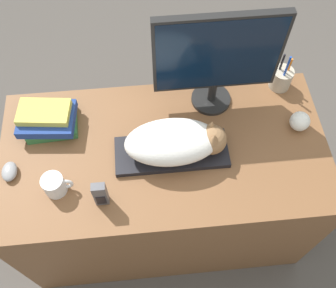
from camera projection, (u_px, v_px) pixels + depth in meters
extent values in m
plane|color=#4C4742|center=(171.00, 276.00, 1.99)|extent=(12.00, 12.00, 0.00)
cube|color=brown|center=(165.00, 187.00, 1.85)|extent=(1.29, 0.66, 0.72)
cube|color=black|center=(172.00, 152.00, 1.51)|extent=(0.43, 0.16, 0.02)
ellipsoid|color=white|center=(172.00, 142.00, 1.45)|extent=(0.35, 0.19, 0.13)
sphere|color=olive|center=(212.00, 140.00, 1.46)|extent=(0.11, 0.11, 0.11)
cone|color=olive|center=(214.00, 138.00, 1.40)|extent=(0.04, 0.04, 0.05)
cone|color=olive|center=(212.00, 125.00, 1.43)|extent=(0.04, 0.04, 0.05)
cylinder|color=black|center=(211.00, 99.00, 1.65)|extent=(0.16, 0.16, 0.02)
cylinder|color=black|center=(212.00, 90.00, 1.60)|extent=(0.04, 0.04, 0.10)
cube|color=black|center=(218.00, 53.00, 1.42)|extent=(0.48, 0.03, 0.35)
cube|color=black|center=(218.00, 55.00, 1.41)|extent=(0.45, 0.01, 0.33)
ellipsoid|color=gray|center=(9.00, 171.00, 1.47)|extent=(0.06, 0.08, 0.03)
cylinder|color=silver|center=(54.00, 185.00, 1.41)|extent=(0.08, 0.08, 0.08)
torus|color=silver|center=(65.00, 184.00, 1.41)|extent=(0.06, 0.01, 0.06)
cylinder|color=#B2A893|center=(281.00, 78.00, 1.66)|extent=(0.09, 0.09, 0.09)
cylinder|color=orange|center=(288.00, 69.00, 1.62)|extent=(0.01, 0.01, 0.12)
cylinder|color=black|center=(281.00, 67.00, 1.61)|extent=(0.01, 0.01, 0.14)
cylinder|color=#1E47B2|center=(286.00, 71.00, 1.59)|extent=(0.01, 0.01, 0.16)
sphere|color=silver|center=(300.00, 121.00, 1.55)|extent=(0.08, 0.08, 0.08)
cube|color=#4C4C51|center=(100.00, 194.00, 1.37)|extent=(0.05, 0.03, 0.13)
cube|color=black|center=(101.00, 200.00, 1.38)|extent=(0.03, 0.00, 0.06)
cube|color=#2D6B38|center=(52.00, 123.00, 1.58)|extent=(0.21, 0.17, 0.04)
cube|color=navy|center=(47.00, 119.00, 1.54)|extent=(0.23, 0.18, 0.04)
cube|color=#CCC14C|center=(44.00, 112.00, 1.52)|extent=(0.21, 0.14, 0.03)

